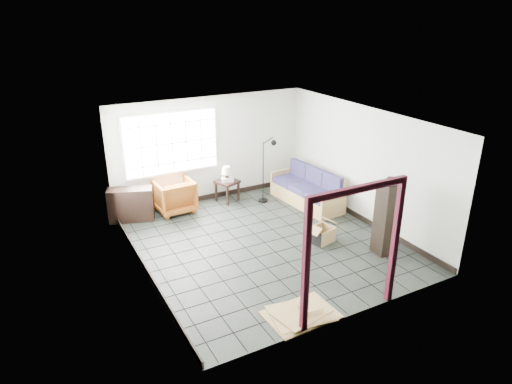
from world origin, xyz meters
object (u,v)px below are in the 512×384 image
armchair (174,194)px  side_table (227,184)px  tall_shelf (385,218)px  futon_sofa (309,191)px

armchair → side_table: 1.37m
side_table → tall_shelf: 4.16m
tall_shelf → armchair: bearing=131.4°
futon_sofa → armchair: 3.28m
futon_sofa → tall_shelf: tall_shelf is taller
side_table → tall_shelf: bearing=-67.6°
armchair → side_table: size_ratio=1.38×
tall_shelf → side_table: bearing=116.3°
futon_sofa → tall_shelf: size_ratio=1.40×
armchair → futon_sofa: bearing=157.8°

